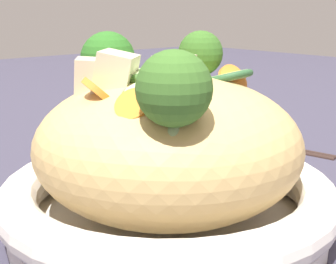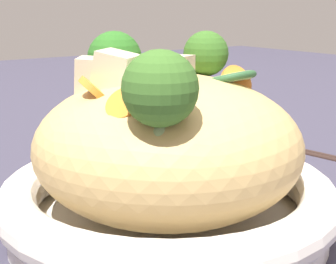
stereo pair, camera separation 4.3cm
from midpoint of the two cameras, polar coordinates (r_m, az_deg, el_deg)
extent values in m
plane|color=#3A3749|center=(0.46, 2.72, -11.02)|extent=(3.00, 3.00, 0.00)
cylinder|color=white|center=(0.45, 2.73, -10.10)|extent=(0.28, 0.28, 0.02)
torus|color=white|center=(0.44, 2.77, -7.03)|extent=(0.29, 0.29, 0.04)
ellipsoid|color=tan|center=(0.43, 2.84, -1.62)|extent=(0.23, 0.23, 0.12)
torus|color=tan|center=(0.42, 4.19, 6.18)|extent=(0.07, 0.07, 0.02)
torus|color=tan|center=(0.43, 4.16, 4.19)|extent=(0.07, 0.07, 0.03)
torus|color=tan|center=(0.43, 2.21, 2.22)|extent=(0.08, 0.08, 0.02)
torus|color=#DDAF6B|center=(0.45, 3.21, 5.15)|extent=(0.05, 0.05, 0.01)
cone|color=#95B372|center=(0.48, -3.44, 5.37)|extent=(0.03, 0.03, 0.02)
sphere|color=#2C6922|center=(0.47, -3.49, 8.31)|extent=(0.07, 0.07, 0.05)
cone|color=#93AC6F|center=(0.34, 2.76, 0.18)|extent=(0.03, 0.02, 0.02)
sphere|color=#3D6C28|center=(0.33, 2.81, 4.90)|extent=(0.07, 0.07, 0.05)
cone|color=#99B871|center=(0.46, 6.91, 5.97)|extent=(0.02, 0.02, 0.02)
sphere|color=#376823|center=(0.46, 6.99, 8.79)|extent=(0.05, 0.05, 0.04)
cylinder|color=orange|center=(0.36, -1.58, 3.13)|extent=(0.03, 0.03, 0.02)
cylinder|color=orange|center=(0.45, 10.50, 5.62)|extent=(0.03, 0.02, 0.03)
cylinder|color=orange|center=(0.39, -5.18, 4.67)|extent=(0.03, 0.04, 0.02)
cylinder|color=#BFE09F|center=(0.42, 0.05, 6.63)|extent=(0.05, 0.05, 0.02)
torus|color=#386026|center=(0.42, 0.05, 6.63)|extent=(0.06, 0.06, 0.02)
cylinder|color=beige|center=(0.37, 0.08, 5.01)|extent=(0.04, 0.04, 0.02)
torus|color=#2D642A|center=(0.37, 0.08, 5.01)|extent=(0.05, 0.05, 0.02)
cylinder|color=#C2E19A|center=(0.44, 9.83, 5.96)|extent=(0.04, 0.04, 0.02)
torus|color=#2D5A32|center=(0.44, 9.83, 5.96)|extent=(0.05, 0.05, 0.02)
cube|color=beige|center=(0.43, -5.22, 6.23)|extent=(0.05, 0.05, 0.03)
cube|color=beige|center=(0.41, -3.01, 6.63)|extent=(0.05, 0.05, 0.04)
cube|color=beige|center=(0.40, 3.51, 6.71)|extent=(0.04, 0.04, 0.03)
cylinder|color=black|center=(0.73, 15.24, -1.51)|extent=(0.04, 0.20, 0.01)
cylinder|color=black|center=(0.72, 14.85, -1.66)|extent=(0.04, 0.20, 0.01)
camera|label=1|loc=(0.02, -87.14, 0.72)|focal=53.82mm
camera|label=2|loc=(0.02, 92.86, -0.72)|focal=53.82mm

